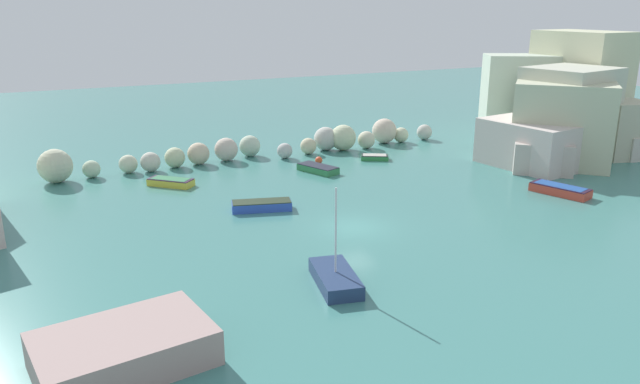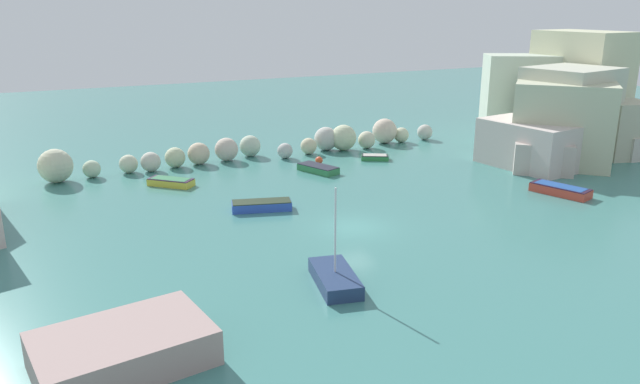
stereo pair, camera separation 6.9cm
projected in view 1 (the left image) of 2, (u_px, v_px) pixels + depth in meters
cove_water at (354, 227)px, 39.41m from camera, size 160.00×160.00×0.00m
cliff_headland_right at (565, 114)px, 57.98m from camera, size 20.90×17.97×11.29m
rock_breakwater at (264, 146)px, 57.02m from camera, size 38.49×3.99×2.73m
stone_dock at (124, 349)px, 24.10m from camera, size 7.20×5.22×1.51m
channel_buoy at (319, 160)px, 55.04m from camera, size 0.67×0.67×0.67m
moored_boat_0 at (335, 278)px, 31.21m from camera, size 2.71×4.50×5.21m
moored_boat_1 at (560, 190)px, 46.19m from camera, size 2.86×4.59×0.70m
moored_boat_2 at (262, 205)px, 42.66m from camera, size 4.35×2.47×0.66m
moored_boat_3 at (375, 157)px, 56.54m from camera, size 2.79×2.30×0.47m
moored_boat_4 at (318, 169)px, 52.35m from camera, size 2.74×3.98×0.60m
moored_boat_5 at (171, 182)px, 48.40m from camera, size 3.53×3.47×0.60m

